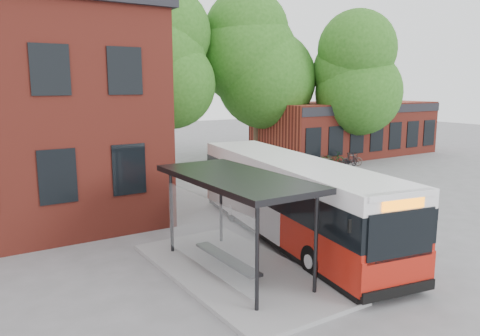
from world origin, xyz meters
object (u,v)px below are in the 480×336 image
bicycle_7 (352,160)px  bicycle_5 (350,160)px  bus_shelter (236,225)px  bicycle_4 (320,162)px  bicycle_2 (301,162)px  bicycle_0 (309,167)px  bicycle_3 (325,164)px  bicycle_6 (331,159)px  city_bus (290,199)px  bicycle_1 (318,166)px

bicycle_7 → bicycle_5: bearing=141.0°
bus_shelter → bicycle_4: bus_shelter is taller
bicycle_4 → bicycle_2: bearing=81.3°
bicycle_0 → bicycle_3: size_ratio=1.01×
bicycle_2 → bicycle_4: bicycle_2 is taller
bicycle_5 → bicycle_6: 1.30m
city_bus → bicycle_5: 15.20m
bicycle_5 → bicycle_7: size_ratio=1.13×
bicycle_5 → bicycle_6: bearing=11.2°
bicycle_0 → bus_shelter: bearing=140.3°
bicycle_0 → bicycle_7: bicycle_0 is taller
bicycle_2 → bicycle_6: bicycle_2 is taller
city_bus → bicycle_7: (12.70, 9.27, -0.96)m
bicycle_5 → bicycle_1: bearing=87.8°
bicycle_2 → bicycle_5: bicycle_5 is taller
bicycle_0 → bicycle_4: bearing=-48.6°
bicycle_2 → bicycle_6: size_ratio=1.02×
bicycle_1 → bicycle_5: 3.38m
bicycle_1 → bicycle_6: bearing=-79.5°
bicycle_2 → bicycle_4: (1.42, -0.17, -0.06)m
bicycle_4 → bicycle_7: 2.33m
bus_shelter → bicycle_6: bearing=38.2°
bicycle_5 → bicycle_3: bearing=89.7°
city_bus → bicycle_0: bearing=55.5°
bicycle_2 → bus_shelter: bearing=125.1°
bicycle_1 → bicycle_5: (3.33, 0.59, 0.00)m
bus_shelter → city_bus: bus_shelter is taller
bicycle_5 → bicycle_6: size_ratio=0.95×
bicycle_4 → bicycle_5: (1.77, -0.92, 0.09)m
bicycle_0 → bicycle_2: (0.70, 1.52, -0.01)m
bus_shelter → bicycle_5: size_ratio=4.15×
bicycle_4 → bicycle_6: bearing=-79.7°
bicycle_1 → bus_shelter: bearing=107.6°
bus_shelter → bicycle_5: 18.78m
bus_shelter → city_bus: bearing=26.3°
bicycle_1 → bicycle_4: size_ratio=1.06×
bicycle_3 → bicycle_4: size_ratio=1.17×
bicycle_0 → bicycle_2: 1.67m
city_bus → bicycle_2: (9.04, 10.08, -0.93)m
bicycle_0 → bicycle_7: (4.36, 0.71, -0.04)m
bicycle_6 → bicycle_2: bearing=115.6°
bus_shelter → bicycle_7: bearing=34.3°
bicycle_4 → bicycle_3: bearing=145.7°
bicycle_0 → bicycle_1: bearing=-97.5°
bicycle_4 → bicycle_6: bicycle_6 is taller
bicycle_5 → bicycle_7: (0.47, 0.28, -0.06)m
bus_shelter → bicycle_4: (13.72, 11.52, -1.04)m
bicycle_1 → bicycle_3: size_ratio=0.91×
bicycle_0 → bicycle_1: (0.56, -0.17, 0.01)m
bicycle_0 → city_bus: bearing=144.8°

